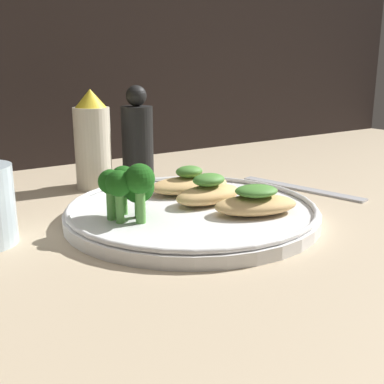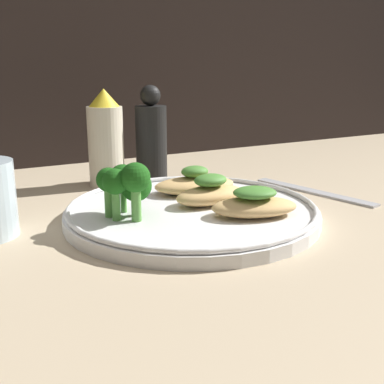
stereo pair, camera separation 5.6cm
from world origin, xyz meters
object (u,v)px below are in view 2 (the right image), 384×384
at_px(broccoli_bunch, 126,183).
at_px(sauce_bottle, 106,140).
at_px(plate, 192,212).
at_px(pepper_grinder, 151,139).

bearing_deg(broccoli_bunch, sauce_bottle, 77.05).
bearing_deg(plate, pepper_grinder, 78.72).
relative_size(broccoli_bunch, sauce_bottle, 0.48).
height_order(broccoli_bunch, sauce_bottle, sauce_bottle).
bearing_deg(sauce_bottle, plate, -81.22).
relative_size(plate, broccoli_bunch, 4.34).
relative_size(plate, sauce_bottle, 2.07).
relative_size(broccoli_bunch, pepper_grinder, 0.47).
xyz_separation_m(plate, broccoli_bunch, (-0.08, 0.01, 0.04)).
bearing_deg(pepper_grinder, plate, -101.28).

